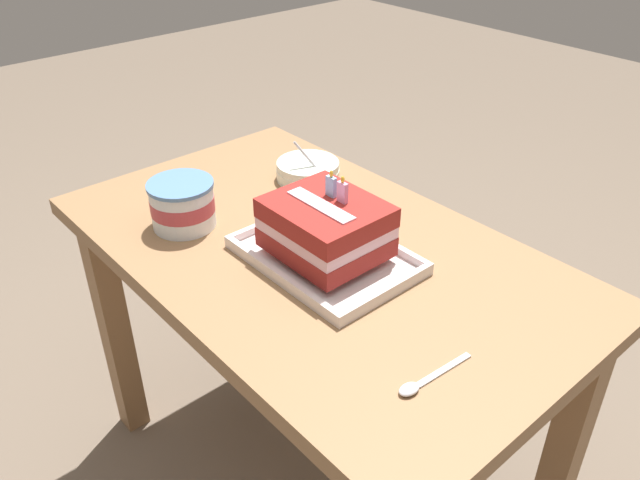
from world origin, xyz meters
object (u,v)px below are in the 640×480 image
at_px(birthday_cake, 326,227).
at_px(serving_spoon_near_tray, 419,384).
at_px(foil_tray, 326,257).
at_px(ice_cream_tub, 182,204).
at_px(bowl_stack, 308,171).

bearing_deg(birthday_cake, serving_spoon_near_tray, -19.04).
height_order(foil_tray, ice_cream_tub, ice_cream_tub).
xyz_separation_m(bowl_stack, ice_cream_tub, (-0.01, -0.32, 0.03)).
distance_m(bowl_stack, serving_spoon_near_tray, 0.68).
height_order(birthday_cake, ice_cream_tub, birthday_cake).
relative_size(bowl_stack, ice_cream_tub, 1.10).
relative_size(foil_tray, serving_spoon_near_tray, 2.26).
height_order(bowl_stack, serving_spoon_near_tray, bowl_stack).
bearing_deg(bowl_stack, foil_tray, -34.67).
bearing_deg(birthday_cake, ice_cream_tub, -155.35).
bearing_deg(bowl_stack, serving_spoon_near_tray, -26.71).
relative_size(foil_tray, birthday_cake, 1.62).
xyz_separation_m(birthday_cake, ice_cream_tub, (-0.29, -0.13, -0.02)).
xyz_separation_m(birthday_cake, bowl_stack, (-0.28, 0.19, -0.05)).
bearing_deg(serving_spoon_near_tray, foil_tray, 160.97).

